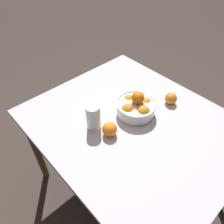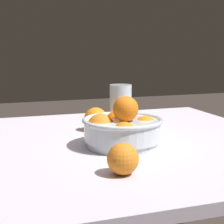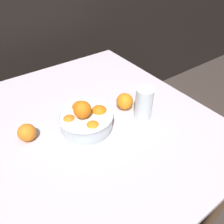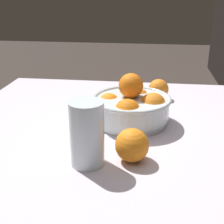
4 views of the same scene
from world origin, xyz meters
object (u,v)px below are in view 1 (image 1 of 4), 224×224
at_px(juice_glass, 93,118).
at_px(orange_loose_near_bowl, 110,129).
at_px(orange_loose_front, 171,98).
at_px(fruit_bowl, 136,107).

distance_m(juice_glass, orange_loose_near_bowl, 0.11).
xyz_separation_m(juice_glass, orange_loose_front, (-0.49, 0.17, -0.03)).
height_order(fruit_bowl, orange_loose_near_bowl, fruit_bowl).
bearing_deg(fruit_bowl, juice_glass, -19.17).
bearing_deg(juice_glass, orange_loose_near_bowl, 104.76).
relative_size(orange_loose_near_bowl, orange_loose_front, 1.09).
xyz_separation_m(fruit_bowl, orange_loose_front, (-0.23, 0.08, -0.02)).
bearing_deg(orange_loose_front, fruit_bowl, -19.48).
bearing_deg(orange_loose_near_bowl, juice_glass, -75.24).
relative_size(fruit_bowl, juice_glass, 1.53).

